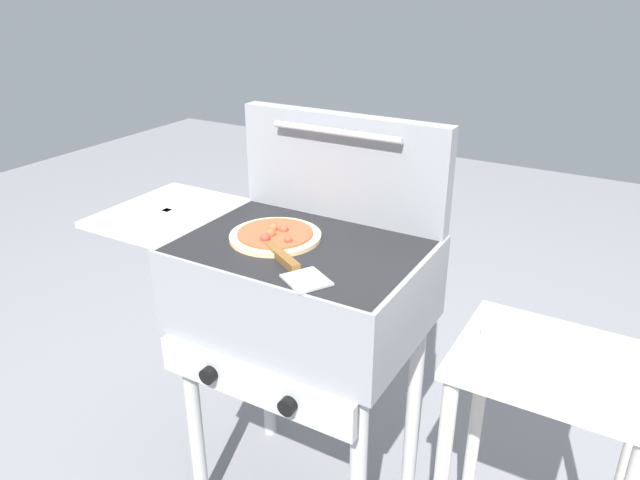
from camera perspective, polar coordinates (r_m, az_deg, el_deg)
grill at (r=1.65m, az=-2.01°, el=-4.79°), size 0.96×0.53×0.90m
grill_lid_open at (r=1.70m, az=2.16°, el=6.95°), size 0.63×0.08×0.30m
pizza_pepperoni at (r=1.61m, az=-4.25°, el=0.44°), size 0.25×0.25×0.04m
spatula at (r=1.45m, az=-2.72°, el=-2.45°), size 0.25×0.18×0.02m
prep_table at (r=1.59m, az=20.31°, el=-17.07°), size 0.44×0.36×0.76m
topping_bowl_near at (r=1.46m, az=16.91°, el=-8.79°), size 0.10×0.10×0.04m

